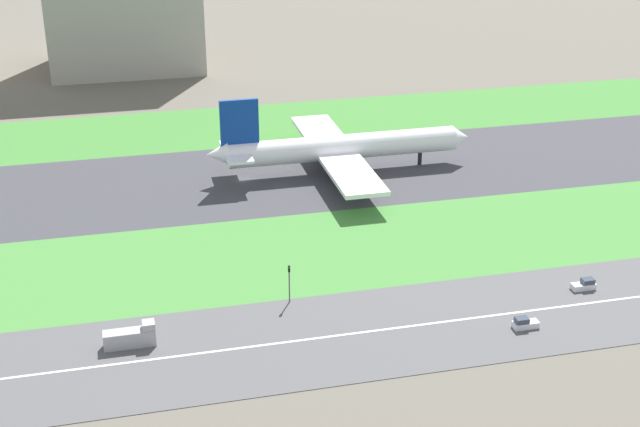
{
  "coord_description": "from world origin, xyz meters",
  "views": [
    {
      "loc": [
        -29.28,
        -197.3,
        79.22
      ],
      "look_at": [
        9.79,
        -36.5,
        6.0
      ],
      "focal_mm": 50.58,
      "sensor_mm": 36.0,
      "label": 1
    }
  ],
  "objects_px": {
    "airliner": "(337,148)",
    "fuel_tank_west": "(137,21)",
    "car_2": "(584,285)",
    "car_3": "(525,323)",
    "truck_0": "(131,337)",
    "traffic_light": "(289,281)"
  },
  "relations": [
    {
      "from": "airliner",
      "to": "fuel_tank_west",
      "type": "xyz_separation_m",
      "value": [
        -38.76,
        159.0,
        0.22
      ]
    },
    {
      "from": "car_2",
      "to": "car_3",
      "type": "distance_m",
      "value": 19.37
    },
    {
      "from": "car_3",
      "to": "truck_0",
      "type": "distance_m",
      "value": 65.44
    },
    {
      "from": "airliner",
      "to": "car_3",
      "type": "bearing_deg",
      "value": -80.96
    },
    {
      "from": "fuel_tank_west",
      "to": "car_2",
      "type": "bearing_deg",
      "value": -73.38
    },
    {
      "from": "car_2",
      "to": "fuel_tank_west",
      "type": "bearing_deg",
      "value": 106.62
    },
    {
      "from": "airliner",
      "to": "traffic_light",
      "type": "bearing_deg",
      "value": -112.04
    },
    {
      "from": "airliner",
      "to": "truck_0",
      "type": "xyz_separation_m",
      "value": [
        -52.25,
        -68.0,
        -4.56
      ]
    },
    {
      "from": "airliner",
      "to": "fuel_tank_west",
      "type": "relative_size",
      "value": 3.51
    },
    {
      "from": "airliner",
      "to": "car_2",
      "type": "bearing_deg",
      "value": -66.9
    },
    {
      "from": "car_3",
      "to": "truck_0",
      "type": "relative_size",
      "value": 0.52
    },
    {
      "from": "traffic_light",
      "to": "fuel_tank_west",
      "type": "relative_size",
      "value": 0.39
    },
    {
      "from": "airliner",
      "to": "car_2",
      "type": "xyz_separation_m",
      "value": [
        29.0,
        -68.0,
        -5.31
      ]
    },
    {
      "from": "truck_0",
      "to": "car_3",
      "type": "bearing_deg",
      "value": -8.79
    },
    {
      "from": "airliner",
      "to": "traffic_light",
      "type": "distance_m",
      "value": 64.76
    },
    {
      "from": "airliner",
      "to": "car_3",
      "type": "height_order",
      "value": "airliner"
    },
    {
      "from": "car_2",
      "to": "truck_0",
      "type": "height_order",
      "value": "truck_0"
    },
    {
      "from": "car_3",
      "to": "traffic_light",
      "type": "xyz_separation_m",
      "value": [
        -36.7,
        17.99,
        3.37
      ]
    },
    {
      "from": "car_3",
      "to": "car_2",
      "type": "bearing_deg",
      "value": -148.92
    },
    {
      "from": "car_3",
      "to": "traffic_light",
      "type": "relative_size",
      "value": 0.61
    },
    {
      "from": "truck_0",
      "to": "fuel_tank_west",
      "type": "relative_size",
      "value": 0.45
    },
    {
      "from": "airliner",
      "to": "truck_0",
      "type": "relative_size",
      "value": 7.74
    }
  ]
}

